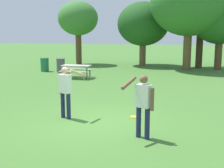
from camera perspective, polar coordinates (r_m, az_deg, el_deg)
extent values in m
plane|color=#447530|center=(9.03, -4.07, -7.26)|extent=(120.00, 120.00, 0.00)
cylinder|color=#1E234C|center=(9.41, -9.60, -4.07)|extent=(0.13, 0.13, 0.82)
cylinder|color=#1E234C|center=(9.23, -8.51, -4.32)|extent=(0.13, 0.13, 0.82)
cube|color=white|center=(9.18, -9.18, 0.05)|extent=(0.44, 0.36, 0.58)
sphere|color=tan|center=(9.11, -9.26, 2.68)|extent=(0.21, 0.21, 0.21)
cylinder|color=tan|center=(9.37, -10.26, -0.08)|extent=(0.09, 0.09, 0.58)
cylinder|color=tan|center=(9.12, -6.88, 2.22)|extent=(0.33, 0.56, 0.28)
cylinder|color=#1E234C|center=(7.48, 6.91, -7.70)|extent=(0.13, 0.13, 0.82)
cylinder|color=#1E234C|center=(7.61, 5.23, -7.36)|extent=(0.13, 0.13, 0.82)
cube|color=white|center=(7.37, 6.16, -2.33)|extent=(0.44, 0.36, 0.58)
sphere|color=brown|center=(7.29, 6.23, 0.93)|extent=(0.21, 0.21, 0.21)
cylinder|color=brown|center=(7.25, 7.90, -2.98)|extent=(0.09, 0.09, 0.58)
cylinder|color=brown|center=(7.22, 3.32, 0.21)|extent=(0.33, 0.56, 0.28)
cylinder|color=yellow|center=(9.43, 4.32, -6.44)|extent=(0.25, 0.25, 0.03)
cube|color=#B2ADA3|center=(17.50, -7.04, 3.58)|extent=(1.71, 0.78, 0.06)
cube|color=#A49F96|center=(16.99, -7.71, 2.36)|extent=(1.70, 0.28, 0.05)
cube|color=#A49F96|center=(18.07, -6.37, 2.84)|extent=(1.70, 0.28, 0.05)
cylinder|color=#A49F96|center=(17.78, -9.02, 2.39)|extent=(0.11, 0.11, 0.71)
cylinder|color=#A49F96|center=(17.28, -9.74, 1.65)|extent=(0.09, 0.09, 0.41)
cylinder|color=#A49F96|center=(18.34, -8.31, 2.17)|extent=(0.09, 0.09, 0.41)
cylinder|color=#A49F96|center=(17.32, -4.96, 2.28)|extent=(0.11, 0.11, 0.71)
cylinder|color=#A49F96|center=(16.80, -5.58, 1.52)|extent=(0.09, 0.09, 0.41)
cylinder|color=#A49F96|center=(17.89, -4.36, 2.05)|extent=(0.09, 0.09, 0.41)
cylinder|color=#237047|center=(20.93, -13.05, 3.65)|extent=(0.56, 0.56, 0.90)
cylinder|color=#2E8657|center=(20.88, -13.11, 4.96)|extent=(0.59, 0.59, 0.06)
cylinder|color=#515156|center=(20.18, -10.01, 3.53)|extent=(0.56, 0.56, 0.90)
cylinder|color=slate|center=(20.13, -10.05, 4.89)|extent=(0.59, 0.59, 0.06)
cylinder|color=brown|center=(25.10, -6.56, 7.21)|extent=(0.49, 0.49, 2.95)
ellipsoid|color=#3D7A33|center=(25.10, -6.67, 12.68)|extent=(3.35, 3.35, 2.85)
cylinder|color=brown|center=(24.21, 6.01, 6.28)|extent=(0.53, 0.53, 2.24)
ellipsoid|color=#21511E|center=(24.17, 6.11, 11.64)|extent=(4.16, 4.16, 3.54)
cylinder|color=brown|center=(22.14, 14.54, 7.00)|extent=(0.58, 0.58, 3.26)
ellipsoid|color=#33702D|center=(22.21, 14.91, 15.17)|extent=(5.58, 5.58, 4.74)
cylinder|color=#4C3823|center=(23.46, 16.76, 7.12)|extent=(0.51, 0.51, 3.32)
ellipsoid|color=#33702D|center=(23.49, 17.10, 13.64)|extent=(3.69, 3.69, 3.13)
cylinder|color=brown|center=(22.79, 20.12, 5.75)|extent=(0.52, 0.52, 2.44)
ellipsoid|color=#286023|center=(22.76, 20.47, 11.54)|extent=(3.93, 3.93, 3.34)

